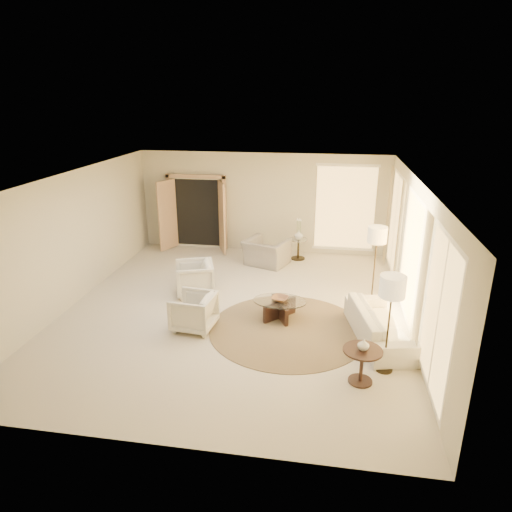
% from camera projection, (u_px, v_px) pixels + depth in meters
% --- Properties ---
extents(room, '(7.04, 8.04, 2.83)m').
position_uv_depth(room, '(233.00, 248.00, 9.16)').
color(room, beige).
rests_on(room, ground).
extents(windows_right, '(0.10, 6.40, 2.40)m').
position_uv_depth(windows_right, '(410.00, 258.00, 8.75)').
color(windows_right, '#FFC666').
rests_on(windows_right, room).
extents(window_back_corner, '(1.70, 0.10, 2.40)m').
position_uv_depth(window_back_corner, '(345.00, 208.00, 12.50)').
color(window_back_corner, '#FFC666').
rests_on(window_back_corner, room).
extents(curtains_right, '(0.06, 5.20, 2.60)m').
position_uv_depth(curtains_right, '(401.00, 245.00, 9.61)').
color(curtains_right, tan).
rests_on(curtains_right, room).
extents(french_doors, '(1.95, 0.66, 2.16)m').
position_uv_depth(french_doors, '(196.00, 213.00, 13.11)').
color(french_doors, tan).
rests_on(french_doors, room).
extents(area_rug, '(3.75, 3.75, 0.01)m').
position_uv_depth(area_rug, '(288.00, 329.00, 8.85)').
color(area_rug, '#3E301E').
rests_on(area_rug, room).
extents(sofa, '(1.25, 2.22, 0.61)m').
position_uv_depth(sofa, '(380.00, 324.00, 8.41)').
color(sofa, beige).
rests_on(sofa, room).
extents(armchair_left, '(0.99, 1.02, 0.84)m').
position_uv_depth(armchair_left, '(194.00, 277.00, 10.28)').
color(armchair_left, beige).
rests_on(armchair_left, room).
extents(armchair_right, '(0.79, 0.83, 0.79)m').
position_uv_depth(armchair_right, '(194.00, 310.00, 8.77)').
color(armchair_right, beige).
rests_on(armchair_right, room).
extents(accent_chair, '(1.24, 1.02, 0.93)m').
position_uv_depth(accent_chair, '(266.00, 248.00, 12.04)').
color(accent_chair, gray).
rests_on(accent_chair, room).
extents(coffee_table, '(1.22, 1.22, 0.39)m').
position_uv_depth(coffee_table, '(280.00, 307.00, 9.21)').
color(coffee_table, black).
rests_on(coffee_table, room).
extents(end_table, '(0.62, 0.62, 0.58)m').
position_uv_depth(end_table, '(362.00, 360.00, 7.11)').
color(end_table, black).
rests_on(end_table, room).
extents(side_table, '(0.49, 0.49, 0.58)m').
position_uv_depth(side_table, '(298.00, 247.00, 12.51)').
color(side_table, black).
rests_on(side_table, room).
extents(floor_lamp_near, '(0.41, 0.41, 1.68)m').
position_uv_depth(floor_lamp_near, '(377.00, 238.00, 9.64)').
color(floor_lamp_near, black).
rests_on(floor_lamp_near, room).
extents(floor_lamp_far, '(0.41, 0.41, 1.68)m').
position_uv_depth(floor_lamp_far, '(392.00, 291.00, 7.08)').
color(floor_lamp_far, black).
rests_on(floor_lamp_far, room).
extents(bowl, '(0.41, 0.41, 0.08)m').
position_uv_depth(bowl, '(280.00, 299.00, 9.15)').
color(bowl, brown).
rests_on(bowl, coffee_table).
extents(end_vase, '(0.23, 0.23, 0.19)m').
position_uv_depth(end_vase, '(363.00, 345.00, 7.02)').
color(end_vase, silver).
rests_on(end_vase, end_table).
extents(side_vase, '(0.29, 0.29, 0.24)m').
position_uv_depth(side_vase, '(299.00, 235.00, 12.39)').
color(side_vase, silver).
rests_on(side_vase, side_table).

